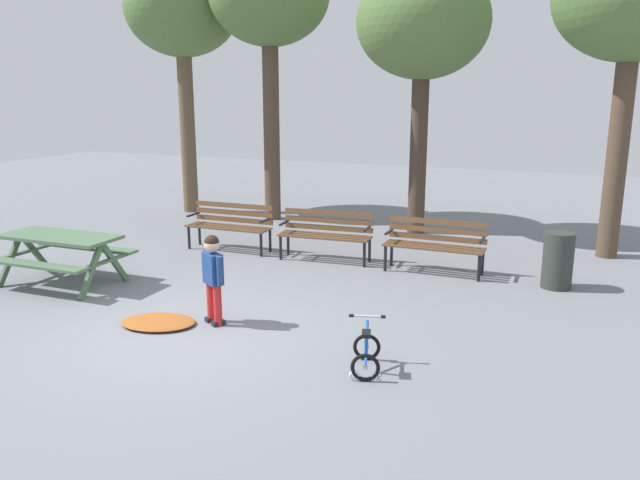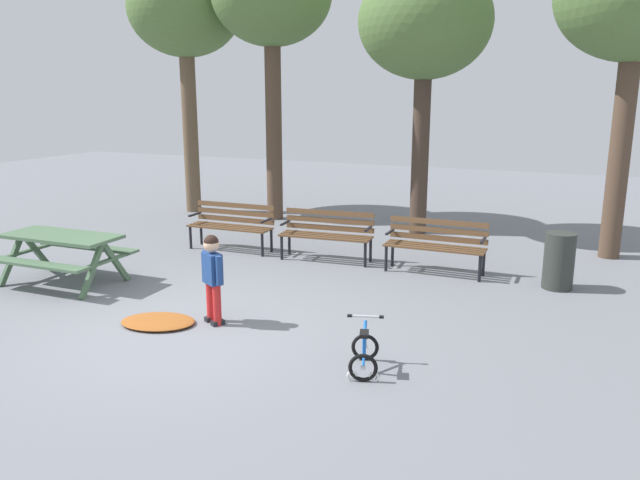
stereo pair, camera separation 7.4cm
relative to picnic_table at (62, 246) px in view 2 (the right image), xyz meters
The scene contains 11 objects.
ground 3.05m from the picnic_table, 18.44° to the right, with size 36.00×36.00×0.00m, color slate.
picnic_table is the anchor object (origin of this frame).
park_bench_far_left 3.11m from the picnic_table, 66.25° to the left, with size 1.61×0.49×0.85m.
park_bench_left 4.26m from the picnic_table, 42.32° to the left, with size 1.63×0.58×0.85m.
park_bench_right 5.80m from the picnic_table, 29.33° to the left, with size 1.60×0.46×0.85m.
child_standing 3.06m from the picnic_table, ahead, with size 0.39×0.28×1.15m.
kids_bicycle 5.34m from the picnic_table, 11.65° to the right, with size 0.49×0.62×0.54m.
leaf_pile 2.59m from the picnic_table, 19.38° to the right, with size 0.94×0.66×0.07m, color #9E5623.
trash_bin 7.44m from the picnic_table, 21.50° to the left, with size 0.44×0.44×0.84m, color #2D332D.
tree_far_left 7.24m from the picnic_table, 105.73° to the left, with size 2.60×2.60×5.83m.
tree_center 7.76m from the picnic_table, 54.25° to the left, with size 2.60×2.60×5.28m.
Camera 2 is at (4.33, -5.83, 2.85)m, focal length 34.82 mm.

